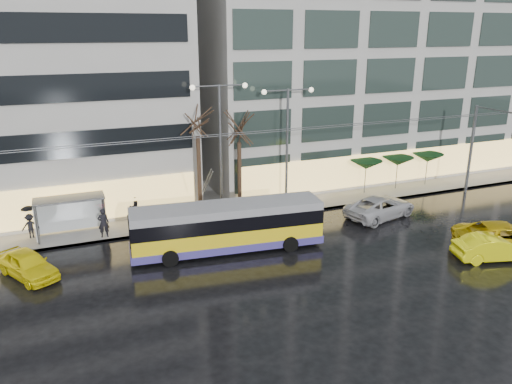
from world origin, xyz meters
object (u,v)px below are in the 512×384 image
trolleybus (227,228)px  bus_shelter (63,208)px  street_lamp_near (220,132)px  taxi_a (28,264)px

trolleybus → bus_shelter: 10.53m
trolleybus → street_lamp_near: size_ratio=1.27×
bus_shelter → taxi_a: size_ratio=1.00×
bus_shelter → taxi_a: 5.42m
bus_shelter → taxi_a: bus_shelter is taller
street_lamp_near → taxi_a: size_ratio=2.15×
bus_shelter → street_lamp_near: size_ratio=0.47×
trolleybus → bus_shelter: (-8.85, 5.67, 0.55)m
trolleybus → bus_shelter: bearing=147.4°
trolleybus → street_lamp_near: 7.53m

